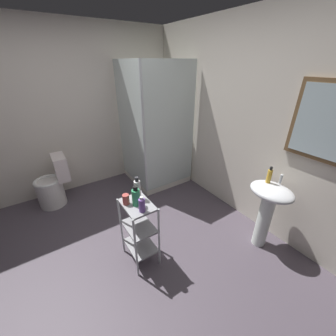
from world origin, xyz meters
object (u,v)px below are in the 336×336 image
object	(u,v)px
storage_cart	(139,228)
hand_soap_bottle	(269,176)
shower_stall	(154,158)
pedestal_sink	(268,204)
lotion_bottle_white	(137,189)
toilet	(53,186)
rinse_cup	(126,199)
conditioner_bottle_purple	(142,205)
body_wash_bottle_green	(136,197)

from	to	relation	value
storage_cart	hand_soap_bottle	world-z (taller)	hand_soap_bottle
shower_stall	pedestal_sink	bearing A→B (deg)	8.72
hand_soap_bottle	lotion_bottle_white	distance (m)	1.39
hand_soap_bottle	lotion_bottle_white	xyz separation A→B (m)	(-0.61, -1.25, -0.05)
hand_soap_bottle	lotion_bottle_white	bearing A→B (deg)	-115.88
toilet	rinse_cup	bearing A→B (deg)	19.02
conditioner_bottle_purple	lotion_bottle_white	size ratio (longest dim) A/B	0.66
storage_cart	conditioner_bottle_purple	xyz separation A→B (m)	(0.12, -0.01, 0.37)
toilet	lotion_bottle_white	size ratio (longest dim) A/B	3.17
toilet	rinse_cup	size ratio (longest dim) A/B	7.39
body_wash_bottle_green	rinse_cup	size ratio (longest dim) A/B	2.02
lotion_bottle_white	rinse_cup	xyz separation A→B (m)	(0.02, -0.14, -0.05)
pedestal_sink	rinse_cup	world-z (taller)	rinse_cup
toilet	conditioner_bottle_purple	distance (m)	1.92
toilet	storage_cart	xyz separation A→B (m)	(1.62, 0.62, 0.12)
conditioner_bottle_purple	lotion_bottle_white	xyz separation A→B (m)	(-0.21, 0.06, 0.03)
toilet	conditioner_bottle_purple	xyz separation A→B (m)	(1.75, 0.62, 0.50)
lotion_bottle_white	rinse_cup	size ratio (longest dim) A/B	2.33
conditioner_bottle_purple	pedestal_sink	bearing A→B (deg)	69.63
conditioner_bottle_purple	lotion_bottle_white	distance (m)	0.22
shower_stall	toilet	bearing A→B (deg)	-99.31
hand_soap_bottle	body_wash_bottle_green	xyz separation A→B (m)	(-0.51, -1.31, -0.06)
pedestal_sink	storage_cart	world-z (taller)	pedestal_sink
hand_soap_bottle	pedestal_sink	bearing A→B (deg)	-18.46
toilet	lotion_bottle_white	distance (m)	1.76
shower_stall	toilet	size ratio (longest dim) A/B	2.63
pedestal_sink	hand_soap_bottle	xyz separation A→B (m)	(-0.08, 0.03, 0.31)
lotion_bottle_white	rinse_cup	world-z (taller)	lotion_bottle_white
storage_cart	conditioner_bottle_purple	size ratio (longest dim) A/B	4.71
shower_stall	pedestal_sink	world-z (taller)	shower_stall
hand_soap_bottle	conditioner_bottle_purple	size ratio (longest dim) A/B	1.18
shower_stall	hand_soap_bottle	bearing A→B (deg)	9.87
storage_cart	toilet	bearing A→B (deg)	-159.01
shower_stall	body_wash_bottle_green	distance (m)	1.72
shower_stall	rinse_cup	size ratio (longest dim) A/B	19.44
toilet	storage_cart	world-z (taller)	toilet
body_wash_bottle_green	hand_soap_bottle	bearing A→B (deg)	68.65
toilet	body_wash_bottle_green	world-z (taller)	body_wash_bottle_green
shower_stall	toilet	xyz separation A→B (m)	(-0.26, -1.60, -0.15)
shower_stall	hand_soap_bottle	distance (m)	1.96
toilet	hand_soap_bottle	bearing A→B (deg)	41.95
hand_soap_bottle	body_wash_bottle_green	size ratio (longest dim) A/B	0.89
conditioner_bottle_purple	storage_cart	bearing A→B (deg)	176.90
storage_cart	conditioner_bottle_purple	distance (m)	0.39
storage_cart	hand_soap_bottle	xyz separation A→B (m)	(0.52, 1.30, 0.45)
shower_stall	rinse_cup	world-z (taller)	shower_stall
body_wash_bottle_green	lotion_bottle_white	distance (m)	0.11
storage_cart	pedestal_sink	bearing A→B (deg)	64.85
conditioner_bottle_purple	lotion_bottle_white	world-z (taller)	lotion_bottle_white
pedestal_sink	rinse_cup	size ratio (longest dim) A/B	7.87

